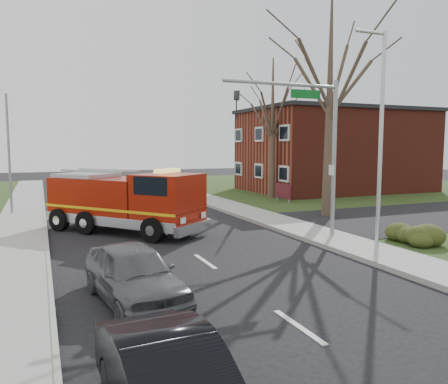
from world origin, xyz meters
name	(u,v)px	position (x,y,z in m)	size (l,w,h in m)	color
ground	(205,262)	(0.00, 0.00, 0.00)	(120.00, 120.00, 0.00)	black
sidewalk_right	(349,244)	(6.20, 0.00, 0.07)	(2.40, 80.00, 0.15)	#9A9A94
sidewalk_left	(8,281)	(-6.20, 0.00, 0.07)	(2.40, 80.00, 0.15)	#9A9A94
brick_building	(335,150)	(19.00, 18.00, 3.66)	(15.40, 10.40, 7.25)	maroon
health_center_sign	(283,191)	(10.50, 12.50, 0.88)	(0.12, 2.00, 1.40)	#50121A
hedge_corner	(421,231)	(9.00, -1.00, 0.58)	(2.80, 2.00, 0.90)	#2C3613
bare_tree_near	(330,83)	(9.50, 6.00, 7.41)	(6.00, 6.00, 12.00)	#402E26
bare_tree_far	(273,113)	(11.00, 15.00, 6.49)	(5.25, 5.25, 10.50)	#402E26
traffic_signal_mast	(309,130)	(5.21, 1.50, 4.71)	(5.29, 0.18, 6.80)	gray
streetlight_pole	(380,133)	(7.14, -0.50, 4.55)	(1.48, 0.16, 8.40)	#B7BABF
utility_pole_far	(9,155)	(-6.80, 14.00, 3.50)	(0.14, 0.14, 7.00)	gray
fire_engine	(126,203)	(-1.54, 6.42, 1.38)	(6.74, 7.46, 3.04)	maroon
parked_car_maroon	(134,274)	(-3.06, -3.01, 0.76)	(1.79, 4.44, 1.51)	#4D4F53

